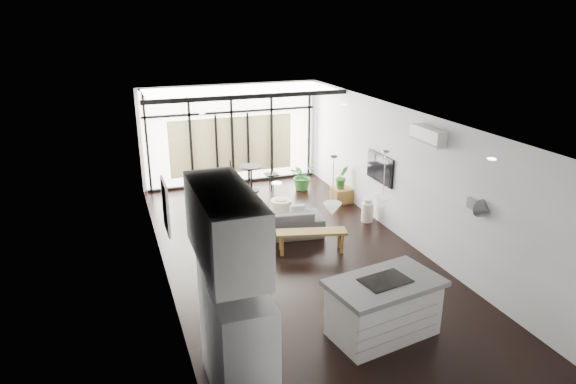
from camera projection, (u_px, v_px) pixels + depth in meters
floor at (293, 255)px, 10.33m from camera, size 5.00×10.00×0.00m
ceiling at (294, 117)px, 9.40m from camera, size 5.00×10.00×0.00m
wall_left at (161, 205)px, 9.07m from camera, size 0.02×10.00×2.80m
wall_right at (406, 176)px, 10.66m from camera, size 0.02×10.00×2.80m
wall_back at (231, 134)px, 14.31m from camera, size 5.00×0.02×2.80m
wall_front at (457, 335)px, 5.43m from camera, size 5.00×0.02×2.80m
glazing at (232, 135)px, 14.20m from camera, size 5.00×0.20×2.80m
skylight at (239, 90)px, 12.96m from camera, size 4.70×1.90×0.06m
neighbour_building at (232, 145)px, 14.36m from camera, size 3.50×0.02×1.60m
island at (383, 308)px, 7.66m from camera, size 1.80×1.24×0.91m
cooktop at (385, 280)px, 7.51m from camera, size 0.78×0.59×0.01m
fridge at (244, 362)px, 5.90m from camera, size 0.64×0.80×1.65m
appliance_column at (228, 290)px, 6.56m from camera, size 0.65×0.69×2.53m
upper_cabinets at (225, 226)px, 5.77m from camera, size 0.62×1.75×0.86m
pendant_left at (332, 209)px, 7.18m from camera, size 0.26×0.26×0.18m
pendant_right at (383, 202)px, 7.44m from camera, size 0.26×0.26×0.18m
sofa at (274, 218)px, 11.10m from camera, size 2.16×0.92×0.82m
console_bench at (311, 241)px, 10.41m from camera, size 1.47×0.71×0.46m
pouf at (281, 208)px, 12.25m from camera, size 0.64×0.64×0.41m
crate at (341, 195)px, 13.20m from camera, size 0.48×0.48×0.36m
plant_tall at (302, 179)px, 14.07m from camera, size 0.96×1.01×0.62m
plant_crate at (342, 183)px, 13.10m from camera, size 0.34×0.62×0.27m
milk_can at (367, 210)px, 11.92m from camera, size 0.30×0.30×0.55m
bistro_set at (251, 179)px, 13.91m from camera, size 1.54×0.83×0.70m
tv at (380, 168)px, 11.57m from camera, size 0.05×1.10×0.65m
ac_unit at (428, 136)px, 9.57m from camera, size 0.22×0.90×0.30m
framed_art at (166, 207)px, 8.59m from camera, size 0.04×0.70×0.90m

